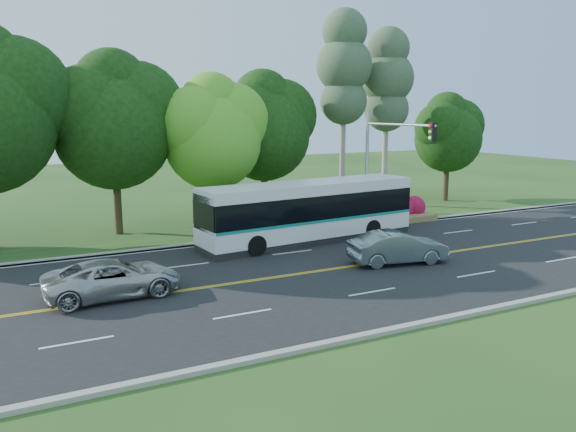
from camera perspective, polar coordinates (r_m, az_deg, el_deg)
name	(u,v)px	position (r m, az deg, el deg)	size (l,w,h in m)	color
ground	(337,269)	(25.65, 4.98, -5.36)	(120.00, 120.00, 0.00)	#214918
road	(337,269)	(25.64, 4.98, -5.34)	(60.00, 14.00, 0.02)	black
curb_north	(271,236)	(31.75, -1.75, -2.05)	(60.00, 0.30, 0.15)	gray
curb_south	(446,319)	(20.19, 15.77, -10.00)	(60.00, 0.30, 0.15)	gray
grass_verge	(258,230)	(33.40, -3.08, -1.46)	(60.00, 4.00, 0.10)	#214918
lane_markings	(335,269)	(25.59, 4.80, -5.34)	(57.60, 13.82, 0.00)	gold
tree_row	(154,116)	(34.03, -13.46, 9.82)	(44.70, 9.10, 13.84)	#2F2314
bougainvillea_hedge	(367,212)	(35.97, 8.01, 0.40)	(9.50, 2.25, 1.50)	maroon
traffic_signal	(386,153)	(32.86, 9.91, 6.34)	(0.42, 6.10, 7.00)	#979A9F
transit_bus	(309,212)	(30.47, 2.11, 0.38)	(12.60, 3.92, 3.24)	white
sedan	(398,247)	(26.71, 11.13, -3.14)	(1.60, 4.60, 1.52)	slate
suv	(113,278)	(22.64, -17.32, -6.06)	(2.37, 5.14, 1.43)	#AEB2B3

